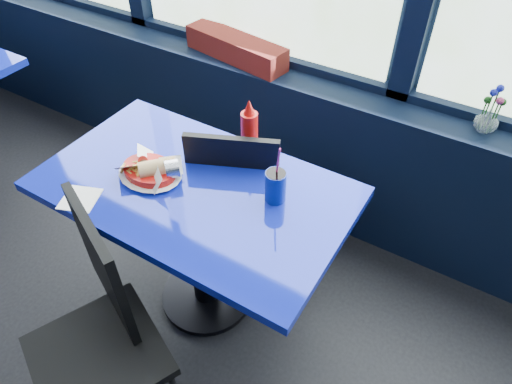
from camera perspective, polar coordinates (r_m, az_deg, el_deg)
name	(u,v)px	position (r m, az deg, el deg)	size (l,w,h in m)	color
window_sill	(248,124)	(2.67, -0.96, 8.44)	(5.00, 0.26, 0.80)	black
near_table	(198,218)	(1.89, -7.32, -3.21)	(1.20, 0.70, 0.75)	black
chair_near_front	(101,322)	(1.71, -18.80, -15.13)	(0.55, 0.55, 0.92)	black
chair_near_back	(255,197)	(2.05, -0.13, -0.57)	(0.53, 0.53, 0.88)	black
planter_box	(236,48)	(2.46, -2.53, 17.58)	(0.59, 0.15, 0.12)	maroon
flower_vase	(488,118)	(2.13, 27.01, 8.26)	(0.11, 0.12, 0.21)	silver
food_basket	(151,170)	(1.81, -13.04, 2.68)	(0.29, 0.29, 0.09)	red
ketchup_bottle	(249,131)	(1.83, -0.83, 7.66)	(0.07, 0.07, 0.26)	red
soda_cup	(276,186)	(1.65, 2.46, 0.82)	(0.08, 0.08, 0.26)	navy
napkin	(80,199)	(1.81, -21.13, -0.80)	(0.13, 0.13, 0.00)	white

